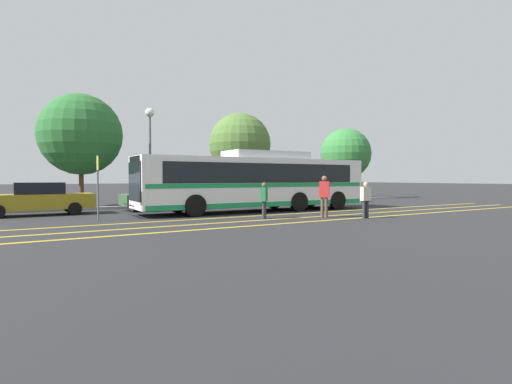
{
  "coord_description": "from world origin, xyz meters",
  "views": [
    {
      "loc": [
        -11.51,
        -17.77,
        1.74
      ],
      "look_at": [
        -0.73,
        -0.06,
        1.0
      ],
      "focal_mm": 28.0,
      "sensor_mm": 36.0,
      "label": 1
    }
  ],
  "objects_px": {
    "parked_car_2": "(258,194)",
    "pedestrian_0": "(324,194)",
    "pedestrian_1": "(264,198)",
    "pedestrian_2": "(366,198)",
    "transit_bus": "(256,181)",
    "bus_stop_sign": "(98,179)",
    "tree_1": "(81,135)",
    "parked_car_3": "(330,192)",
    "parked_car_1": "(166,196)",
    "parked_car_0": "(37,199)",
    "tree_0": "(240,144)",
    "street_lamp": "(150,132)",
    "tree_2": "(346,154)"
  },
  "relations": [
    {
      "from": "bus_stop_sign",
      "to": "tree_1",
      "type": "relative_size",
      "value": 0.39
    },
    {
      "from": "pedestrian_0",
      "to": "tree_0",
      "type": "height_order",
      "value": "tree_0"
    },
    {
      "from": "parked_car_1",
      "to": "parked_car_0",
      "type": "bearing_deg",
      "value": 90.75
    },
    {
      "from": "transit_bus",
      "to": "parked_car_1",
      "type": "xyz_separation_m",
      "value": [
        -3.67,
        3.44,
        -0.85
      ]
    },
    {
      "from": "tree_1",
      "to": "street_lamp",
      "type": "bearing_deg",
      "value": -25.28
    },
    {
      "from": "pedestrian_2",
      "to": "tree_0",
      "type": "height_order",
      "value": "tree_0"
    },
    {
      "from": "parked_car_3",
      "to": "tree_2",
      "type": "bearing_deg",
      "value": -53.05
    },
    {
      "from": "pedestrian_0",
      "to": "bus_stop_sign",
      "type": "bearing_deg",
      "value": 24.51
    },
    {
      "from": "transit_bus",
      "to": "parked_car_1",
      "type": "relative_size",
      "value": 2.76
    },
    {
      "from": "pedestrian_2",
      "to": "tree_1",
      "type": "height_order",
      "value": "tree_1"
    },
    {
      "from": "parked_car_0",
      "to": "pedestrian_0",
      "type": "bearing_deg",
      "value": -127.4
    },
    {
      "from": "parked_car_0",
      "to": "parked_car_1",
      "type": "xyz_separation_m",
      "value": [
        6.21,
        0.1,
        -0.04
      ]
    },
    {
      "from": "pedestrian_1",
      "to": "pedestrian_2",
      "type": "xyz_separation_m",
      "value": [
        3.82,
        -2.11,
        0.01
      ]
    },
    {
      "from": "transit_bus",
      "to": "parked_car_3",
      "type": "height_order",
      "value": "transit_bus"
    },
    {
      "from": "parked_car_0",
      "to": "tree_1",
      "type": "bearing_deg",
      "value": -28.05
    },
    {
      "from": "parked_car_0",
      "to": "pedestrian_2",
      "type": "height_order",
      "value": "pedestrian_2"
    },
    {
      "from": "parked_car_2",
      "to": "tree_0",
      "type": "bearing_deg",
      "value": 168.94
    },
    {
      "from": "parked_car_1",
      "to": "pedestrian_2",
      "type": "xyz_separation_m",
      "value": [
        5.78,
        -9.01,
        0.15
      ]
    },
    {
      "from": "bus_stop_sign",
      "to": "street_lamp",
      "type": "bearing_deg",
      "value": -28.7
    },
    {
      "from": "parked_car_2",
      "to": "pedestrian_0",
      "type": "height_order",
      "value": "pedestrian_0"
    },
    {
      "from": "street_lamp",
      "to": "pedestrian_0",
      "type": "bearing_deg",
      "value": -68.8
    },
    {
      "from": "pedestrian_1",
      "to": "transit_bus",
      "type": "bearing_deg",
      "value": -160.31
    },
    {
      "from": "pedestrian_1",
      "to": "parked_car_0",
      "type": "bearing_deg",
      "value": -83.62
    },
    {
      "from": "transit_bus",
      "to": "pedestrian_2",
      "type": "bearing_deg",
      "value": -157.67
    },
    {
      "from": "parked_car_1",
      "to": "street_lamp",
      "type": "xyz_separation_m",
      "value": [
        0.12,
        3.37,
        3.85
      ]
    },
    {
      "from": "parked_car_3",
      "to": "bus_stop_sign",
      "type": "height_order",
      "value": "bus_stop_sign"
    },
    {
      "from": "tree_1",
      "to": "pedestrian_0",
      "type": "bearing_deg",
      "value": -58.1
    },
    {
      "from": "pedestrian_1",
      "to": "pedestrian_2",
      "type": "distance_m",
      "value": 4.37
    },
    {
      "from": "transit_bus",
      "to": "pedestrian_0",
      "type": "xyz_separation_m",
      "value": [
        0.8,
        -4.4,
        -0.52
      ]
    },
    {
      "from": "parked_car_3",
      "to": "tree_1",
      "type": "distance_m",
      "value": 16.84
    },
    {
      "from": "transit_bus",
      "to": "parked_car_0",
      "type": "height_order",
      "value": "transit_bus"
    },
    {
      "from": "transit_bus",
      "to": "pedestrian_1",
      "type": "xyz_separation_m",
      "value": [
        -1.72,
        -3.45,
        -0.71
      ]
    },
    {
      "from": "parked_car_3",
      "to": "pedestrian_1",
      "type": "distance_m",
      "value": 12.48
    },
    {
      "from": "parked_car_3",
      "to": "transit_bus",
      "type": "bearing_deg",
      "value": 113.94
    },
    {
      "from": "parked_car_2",
      "to": "tree_1",
      "type": "bearing_deg",
      "value": -111.94
    },
    {
      "from": "pedestrian_1",
      "to": "pedestrian_2",
      "type": "relative_size",
      "value": 0.99
    },
    {
      "from": "transit_bus",
      "to": "tree_2",
      "type": "height_order",
      "value": "tree_2"
    },
    {
      "from": "tree_0",
      "to": "tree_1",
      "type": "height_order",
      "value": "tree_1"
    },
    {
      "from": "transit_bus",
      "to": "bus_stop_sign",
      "type": "relative_size",
      "value": 4.77
    },
    {
      "from": "parked_car_1",
      "to": "parked_car_2",
      "type": "relative_size",
      "value": 0.97
    },
    {
      "from": "tree_2",
      "to": "street_lamp",
      "type": "bearing_deg",
      "value": -177.0
    },
    {
      "from": "pedestrian_2",
      "to": "parked_car_1",
      "type": "bearing_deg",
      "value": -52.17
    },
    {
      "from": "tree_0",
      "to": "parked_car_3",
      "type": "bearing_deg",
      "value": -44.75
    },
    {
      "from": "pedestrian_0",
      "to": "tree_0",
      "type": "bearing_deg",
      "value": -54.73
    },
    {
      "from": "transit_bus",
      "to": "tree_1",
      "type": "distance_m",
      "value": 11.58
    },
    {
      "from": "street_lamp",
      "to": "tree_0",
      "type": "height_order",
      "value": "tree_0"
    },
    {
      "from": "pedestrian_0",
      "to": "pedestrian_1",
      "type": "bearing_deg",
      "value": 27.62
    },
    {
      "from": "parked_car_2",
      "to": "street_lamp",
      "type": "distance_m",
      "value": 7.72
    },
    {
      "from": "parked_car_1",
      "to": "pedestrian_2",
      "type": "bearing_deg",
      "value": -147.52
    },
    {
      "from": "parked_car_1",
      "to": "tree_0",
      "type": "height_order",
      "value": "tree_0"
    }
  ]
}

